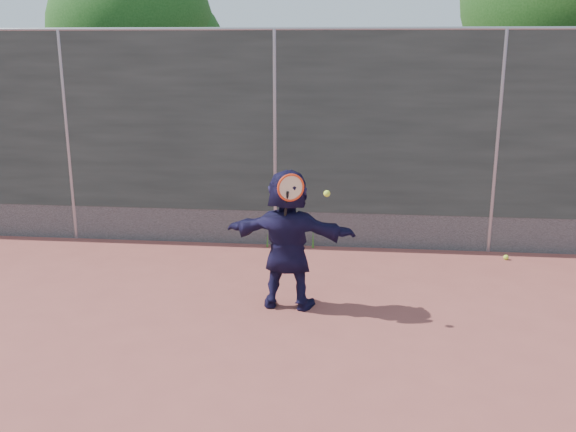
# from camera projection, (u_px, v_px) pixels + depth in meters

# --- Properties ---
(ground) EXTENTS (80.00, 80.00, 0.00)m
(ground) POSITION_uv_depth(u_px,v_px,m) (228.00, 358.00, 5.92)
(ground) COLOR #9E4C42
(ground) RESTS_ON ground
(player) EXTENTS (1.47, 0.60, 1.55)m
(player) POSITION_uv_depth(u_px,v_px,m) (288.00, 239.00, 6.92)
(player) COLOR #161336
(player) RESTS_ON ground
(ball_ground) EXTENTS (0.07, 0.07, 0.07)m
(ball_ground) POSITION_uv_depth(u_px,v_px,m) (506.00, 257.00, 8.62)
(ball_ground) COLOR #CFF636
(ball_ground) RESTS_ON ground
(fence) EXTENTS (20.00, 0.06, 3.03)m
(fence) POSITION_uv_depth(u_px,v_px,m) (275.00, 135.00, 8.87)
(fence) COLOR #38423D
(fence) RESTS_ON ground
(swing_action) EXTENTS (0.55, 0.21, 0.51)m
(swing_action) POSITION_uv_depth(u_px,v_px,m) (294.00, 190.00, 6.55)
(swing_action) COLOR #EB3D16
(swing_action) RESTS_ON ground
(tree_left) EXTENTS (3.15, 3.00, 4.53)m
(tree_left) POSITION_uv_depth(u_px,v_px,m) (141.00, 36.00, 11.74)
(tree_left) COLOR #382314
(tree_left) RESTS_ON ground
(weed_clump) EXTENTS (0.68, 0.07, 0.30)m
(weed_clump) POSITION_uv_depth(u_px,v_px,m) (295.00, 238.00, 9.11)
(weed_clump) COLOR #387226
(weed_clump) RESTS_ON ground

